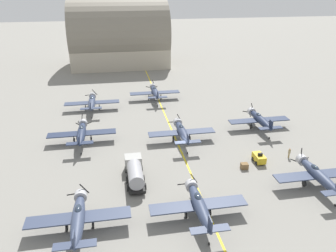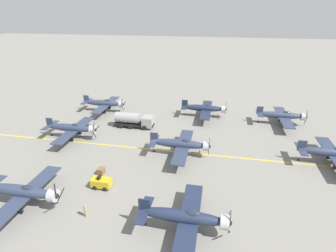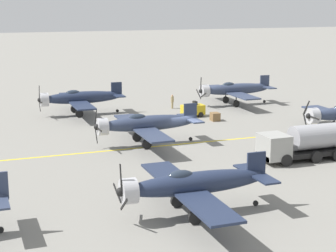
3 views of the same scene
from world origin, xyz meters
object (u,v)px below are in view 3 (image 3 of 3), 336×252
(airplane_mid_center, at_px, (145,124))
(airplane_mid_right, at_px, (79,98))
(supply_crate_by_tanker, at_px, (215,117))
(ground_crew_walking, at_px, (172,101))
(airplane_near_right, at_px, (234,89))
(tow_tractor, at_px, (193,110))
(airplane_mid_left, at_px, (191,184))
(fuel_tanker, at_px, (304,142))

(airplane_mid_center, distance_m, airplane_mid_right, 16.35)
(airplane_mid_center, relative_size, supply_crate_by_tanker, 11.05)
(ground_crew_walking, height_order, supply_crate_by_tanker, ground_crew_walking)
(airplane_near_right, xyz_separation_m, tow_tractor, (-5.04, 7.73, -1.22))
(airplane_mid_right, distance_m, tow_tractor, 13.35)
(airplane_near_right, bearing_deg, airplane_mid_left, 151.92)
(airplane_mid_left, bearing_deg, ground_crew_walking, -22.53)
(airplane_mid_left, bearing_deg, airplane_mid_right, -3.48)
(airplane_mid_center, bearing_deg, ground_crew_walking, -21.38)
(airplane_near_right, bearing_deg, supply_crate_by_tanker, 144.40)
(airplane_near_right, bearing_deg, ground_crew_walking, 89.42)
(airplane_mid_left, height_order, fuel_tanker, airplane_mid_left)
(airplane_mid_center, xyz_separation_m, tow_tractor, (10.62, -9.22, -1.22))
(airplane_mid_left, xyz_separation_m, ground_crew_walking, (33.74, -11.40, -1.06))
(airplane_mid_left, bearing_deg, airplane_near_right, -34.37)
(airplane_near_right, xyz_separation_m, airplane_mid_center, (-15.66, 16.95, 0.00))
(fuel_tanker, height_order, tow_tractor, fuel_tanker)
(ground_crew_walking, bearing_deg, airplane_near_right, -93.00)
(airplane_mid_right, bearing_deg, supply_crate_by_tanker, -112.89)
(tow_tractor, height_order, supply_crate_by_tanker, tow_tractor)
(airplane_mid_right, height_order, tow_tractor, airplane_mid_right)
(airplane_mid_center, bearing_deg, fuel_tanker, -123.26)
(fuel_tanker, bearing_deg, airplane_mid_right, 28.66)
(airplane_mid_center, relative_size, ground_crew_walking, 6.85)
(airplane_mid_right, relative_size, ground_crew_walking, 6.85)
(fuel_tanker, distance_m, ground_crew_walking, 25.55)
(airplane_mid_center, height_order, ground_crew_walking, airplane_mid_center)
(airplane_mid_left, relative_size, supply_crate_by_tanker, 11.05)
(airplane_mid_left, distance_m, airplane_mid_right, 33.74)
(airplane_mid_center, height_order, fuel_tanker, airplane_mid_center)
(airplane_mid_center, distance_m, ground_crew_walking, 18.33)
(airplane_mid_right, bearing_deg, airplane_mid_left, -170.47)
(airplane_mid_right, bearing_deg, tow_tractor, -105.16)
(airplane_mid_center, bearing_deg, airplane_mid_left, 178.47)
(airplane_near_right, height_order, fuel_tanker, airplane_near_right)
(tow_tractor, distance_m, ground_crew_walking, 5.50)
(airplane_mid_right, distance_m, supply_crate_by_tanker, 16.06)
(supply_crate_by_tanker, bearing_deg, airplane_near_right, -38.02)
(airplane_mid_center, xyz_separation_m, supply_crate_by_tanker, (7.61, -10.66, -1.56))
(airplane_mid_center, relative_size, airplane_mid_left, 1.00)
(airplane_mid_left, bearing_deg, airplane_mid_center, -12.48)
(airplane_mid_left, height_order, ground_crew_walking, airplane_mid_left)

